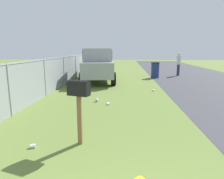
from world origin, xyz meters
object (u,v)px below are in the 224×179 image
object	(u,v)px
mailbox	(79,94)
trash_bin	(155,70)
pickup_truck	(98,64)
pedestrian	(179,62)

from	to	relation	value
mailbox	trash_bin	xyz separation A→B (m)	(10.66, -3.15, -0.55)
pickup_truck	trash_bin	xyz separation A→B (m)	(1.94, -3.91, -0.53)
mailbox	pickup_truck	world-z (taller)	pickup_truck
pedestrian	mailbox	bearing A→B (deg)	-66.11
mailbox	pedestrian	distance (m)	13.08
pickup_truck	trash_bin	size ratio (longest dim) A/B	4.50
mailbox	pedestrian	world-z (taller)	pedestrian
mailbox	pickup_truck	distance (m)	8.75
pickup_truck	pedestrian	xyz separation A→B (m)	(3.30, -5.91, -0.06)
trash_bin	mailbox	bearing A→B (deg)	163.54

